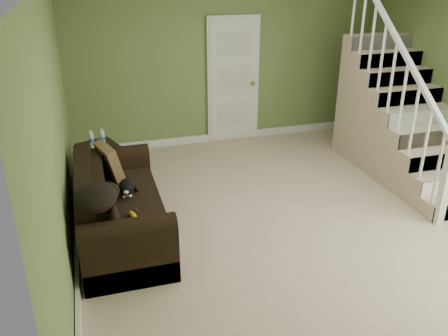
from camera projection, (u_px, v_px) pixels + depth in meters
floor at (292, 217)px, 5.65m from camera, size 5.00×5.50×0.01m
wall_back at (227, 62)px, 7.52m from camera, size 5.00×0.04×2.60m
wall_left at (57, 135)px, 4.47m from camera, size 0.04×5.50×2.60m
baseboard_back at (227, 136)px, 8.00m from camera, size 5.00×0.04×0.12m
baseboard_left at (77, 245)px, 4.99m from camera, size 0.04×5.50×0.12m
door at (233, 81)px, 7.63m from camera, size 0.86×0.12×2.02m
staircase at (396, 125)px, 6.75m from camera, size 1.00×2.51×2.82m
sofa at (117, 210)px, 5.17m from camera, size 0.88×2.05×0.81m
side_table at (100, 164)px, 6.35m from camera, size 0.60×0.60×0.79m
cat at (127, 187)px, 5.19m from camera, size 0.22×0.46×0.22m
banana at (133, 216)px, 4.74m from camera, size 0.10×0.21×0.06m
throw_pillow at (110, 163)px, 5.58m from camera, size 0.34×0.50×0.47m
throw_blanket at (95, 197)px, 4.31m from camera, size 0.53×0.61×0.21m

